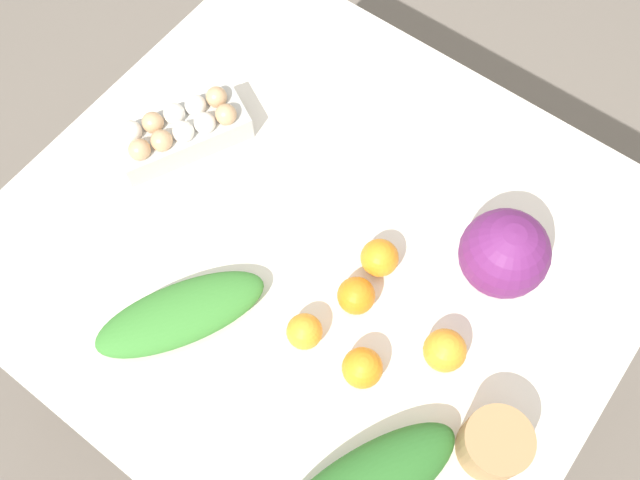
# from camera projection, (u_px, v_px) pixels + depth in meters

# --- Properties ---
(ground_plane) EXTENTS (8.00, 8.00, 0.00)m
(ground_plane) POSITION_uv_depth(u_px,v_px,m) (320.00, 352.00, 2.06)
(ground_plane) COLOR #70665B
(dining_table) EXTENTS (1.18, 1.08, 0.74)m
(dining_table) POSITION_uv_depth(u_px,v_px,m) (320.00, 263.00, 1.47)
(dining_table) COLOR silver
(dining_table) RESTS_ON ground_plane
(cabbage_purple) EXTENTS (0.17, 0.17, 0.17)m
(cabbage_purple) POSITION_uv_depth(u_px,v_px,m) (504.00, 254.00, 1.29)
(cabbage_purple) COLOR #6B2366
(cabbage_purple) RESTS_ON dining_table
(egg_carton) EXTENTS (0.22, 0.29, 0.09)m
(egg_carton) POSITION_uv_depth(u_px,v_px,m) (181.00, 131.00, 1.45)
(egg_carton) COLOR #B7B7B2
(egg_carton) RESTS_ON dining_table
(paper_bag) EXTENTS (0.12, 0.12, 0.09)m
(paper_bag) POSITION_uv_depth(u_px,v_px,m) (494.00, 444.00, 1.18)
(paper_bag) COLOR #A87F51
(paper_bag) RESTS_ON dining_table
(greens_bunch_chard) EXTENTS (0.26, 0.34, 0.06)m
(greens_bunch_chard) POSITION_uv_depth(u_px,v_px,m) (181.00, 314.00, 1.30)
(greens_bunch_chard) COLOR #3D8433
(greens_bunch_chard) RESTS_ON dining_table
(orange_0) EXTENTS (0.07, 0.07, 0.07)m
(orange_0) POSITION_uv_depth(u_px,v_px,m) (304.00, 331.00, 1.28)
(orange_0) COLOR orange
(orange_0) RESTS_ON dining_table
(orange_1) EXTENTS (0.07, 0.07, 0.07)m
(orange_1) POSITION_uv_depth(u_px,v_px,m) (362.00, 368.00, 1.25)
(orange_1) COLOR orange
(orange_1) RESTS_ON dining_table
(orange_2) EXTENTS (0.07, 0.07, 0.07)m
(orange_2) POSITION_uv_depth(u_px,v_px,m) (356.00, 296.00, 1.31)
(orange_2) COLOR orange
(orange_2) RESTS_ON dining_table
(orange_3) EXTENTS (0.08, 0.08, 0.08)m
(orange_3) POSITION_uv_depth(u_px,v_px,m) (445.00, 350.00, 1.26)
(orange_3) COLOR orange
(orange_3) RESTS_ON dining_table
(orange_4) EXTENTS (0.07, 0.07, 0.07)m
(orange_4) POSITION_uv_depth(u_px,v_px,m) (380.00, 258.00, 1.34)
(orange_4) COLOR orange
(orange_4) RESTS_ON dining_table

